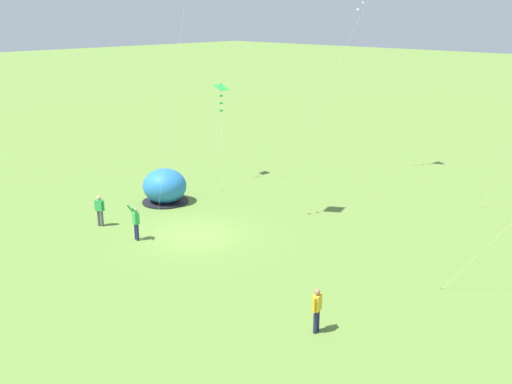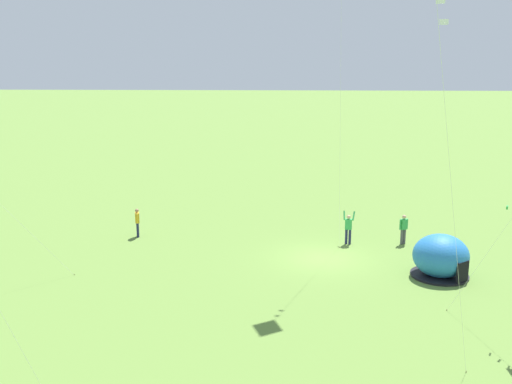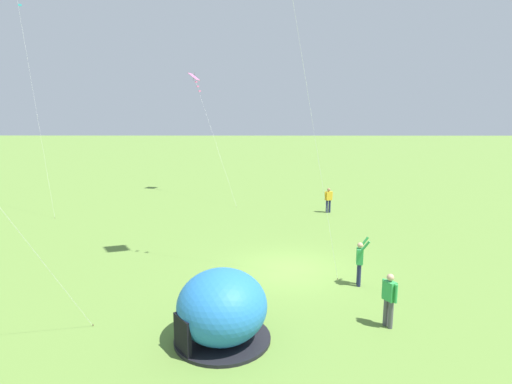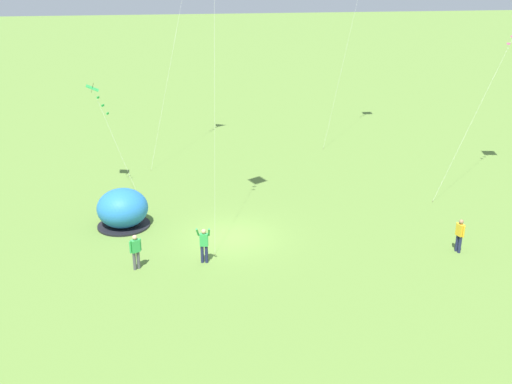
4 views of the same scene
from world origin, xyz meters
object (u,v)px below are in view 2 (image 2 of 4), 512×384
person_far_back (404,228)px  person_with_toddler (137,221)px  person_flying_kite (348,227)px  popup_tent (441,257)px

person_far_back → person_with_toddler: bearing=-2.9°
person_far_back → person_flying_kite: bearing=2.2°
person_with_toddler → person_far_back: same height
popup_tent → person_flying_kite: popup_tent is taller
person_flying_kite → person_with_toddler: person_flying_kite is taller
person_with_toddler → person_far_back: bearing=177.1°
popup_tent → person_flying_kite: 6.31m
popup_tent → person_flying_kite: bearing=-51.4°
popup_tent → person_with_toddler: 17.29m
popup_tent → person_far_back: bearing=-81.0°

